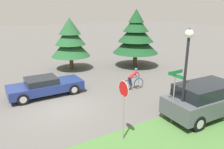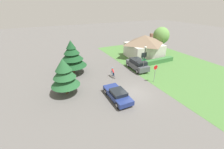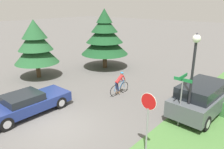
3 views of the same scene
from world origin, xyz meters
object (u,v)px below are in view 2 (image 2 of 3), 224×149
at_px(cyclist, 113,73).
at_px(parked_suv_right, 138,64).
at_px(conifer_tall_near, 64,74).
at_px(street_lamp, 145,54).
at_px(deciduous_tree_right, 161,36).
at_px(street_name_sign, 144,64).
at_px(conifer_tall_far, 72,56).
at_px(stop_sign, 155,70).
at_px(cottage_house, 144,46).
at_px(sedan_left_lane, 118,94).

xyz_separation_m(cyclist, parked_suv_right, (5.15, 0.82, 0.22)).
distance_m(cyclist, parked_suv_right, 5.22).
relative_size(cyclist, conifer_tall_near, 0.37).
distance_m(cyclist, street_lamp, 5.75).
xyz_separation_m(conifer_tall_near, deciduous_tree_right, (22.17, 7.69, 1.33)).
xyz_separation_m(street_lamp, street_name_sign, (-0.30, -0.30, -1.39)).
bearing_deg(conifer_tall_far, street_lamp, -26.39).
distance_m(stop_sign, street_name_sign, 2.86).
bearing_deg(stop_sign, parked_suv_right, -94.06).
height_order(cottage_house, street_name_sign, cottage_house).
xyz_separation_m(cyclist, conifer_tall_far, (-5.10, 4.14, 2.22)).
height_order(sedan_left_lane, street_name_sign, street_name_sign).
bearing_deg(sedan_left_lane, cottage_house, -46.76).
bearing_deg(stop_sign, deciduous_tree_right, -133.32).
height_order(street_lamp, conifer_tall_far, conifer_tall_far).
distance_m(cottage_house, conifer_tall_far, 15.40).
xyz_separation_m(street_name_sign, deciduous_tree_right, (10.03, 7.33, 2.19)).
distance_m(sedan_left_lane, conifer_tall_near, 6.85).
relative_size(conifer_tall_near, deciduous_tree_right, 0.80).
xyz_separation_m(cottage_house, parked_suv_right, (-5.04, -5.00, -1.46)).
bearing_deg(cyclist, conifer_tall_near, 107.31).
height_order(cottage_house, street_lamp, cottage_house).
bearing_deg(parked_suv_right, street_lamp, -178.89).
xyz_separation_m(stop_sign, conifer_tall_near, (-12.03, 2.50, 0.85)).
relative_size(stop_sign, conifer_tall_near, 0.57).
relative_size(parked_suv_right, street_name_sign, 1.76).
bearing_deg(cyclist, parked_suv_right, -75.72).
distance_m(street_lamp, deciduous_tree_right, 12.03).
bearing_deg(parked_suv_right, sedan_left_lane, 134.26).
relative_size(parked_suv_right, conifer_tall_far, 0.87).
bearing_deg(street_lamp, stop_sign, -97.43).
height_order(cyclist, conifer_tall_far, conifer_tall_far).
bearing_deg(conifer_tall_near, conifer_tall_far, 68.46).
height_order(sedan_left_lane, deciduous_tree_right, deciduous_tree_right).
xyz_separation_m(cottage_house, conifer_tall_near, (-17.56, -7.39, 0.33)).
relative_size(sedan_left_lane, cyclist, 2.72).
bearing_deg(deciduous_tree_right, street_lamp, -144.15).
bearing_deg(deciduous_tree_right, cottage_house, -176.37).
xyz_separation_m(parked_suv_right, deciduous_tree_right, (9.66, 5.29, 3.11)).
distance_m(parked_suv_right, deciduous_tree_right, 11.44).
distance_m(cyclist, stop_sign, 6.30).
distance_m(cottage_house, street_name_sign, 8.89).
height_order(parked_suv_right, street_lamp, street_lamp).
distance_m(parked_suv_right, conifer_tall_near, 12.87).
bearing_deg(cottage_house, deciduous_tree_right, 8.72).
bearing_deg(deciduous_tree_right, stop_sign, -134.87).
xyz_separation_m(stop_sign, deciduous_tree_right, (10.14, 10.18, 2.18)).
distance_m(sedan_left_lane, deciduous_tree_right, 20.82).
relative_size(cyclist, street_lamp, 0.37).
height_order(sedan_left_lane, cyclist, cyclist).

